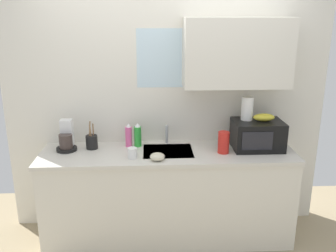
{
  "coord_description": "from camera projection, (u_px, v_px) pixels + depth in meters",
  "views": [
    {
      "loc": [
        -0.16,
        -3.2,
        2.14
      ],
      "look_at": [
        0.0,
        0.0,
        1.15
      ],
      "focal_mm": 39.43,
      "sensor_mm": 36.0,
      "label": 1
    }
  ],
  "objects": [
    {
      "name": "kitchen_wall_assembly",
      "position": [
        179.0,
        96.0,
        3.59
      ],
      "size": [
        3.14,
        0.42,
        2.5
      ],
      "color": "silver",
      "rests_on": "ground"
    },
    {
      "name": "counter_unit",
      "position": [
        168.0,
        194.0,
        3.56
      ],
      "size": [
        2.37,
        0.63,
        0.9
      ],
      "color": "silver",
      "rests_on": "ground"
    },
    {
      "name": "sink_faucet",
      "position": [
        166.0,
        134.0,
        3.63
      ],
      "size": [
        0.03,
        0.03,
        0.18
      ],
      "primitive_type": "cylinder",
      "color": "#B2B5BA",
      "rests_on": "counter_unit"
    },
    {
      "name": "microwave",
      "position": [
        257.0,
        135.0,
        3.47
      ],
      "size": [
        0.46,
        0.35,
        0.27
      ],
      "color": "black",
      "rests_on": "counter_unit"
    },
    {
      "name": "banana_bunch",
      "position": [
        264.0,
        117.0,
        3.43
      ],
      "size": [
        0.2,
        0.11,
        0.07
      ],
      "primitive_type": "ellipsoid",
      "color": "gold",
      "rests_on": "microwave"
    },
    {
      "name": "paper_towel_roll",
      "position": [
        247.0,
        108.0,
        3.45
      ],
      "size": [
        0.11,
        0.11,
        0.22
      ],
      "primitive_type": "cylinder",
      "color": "white",
      "rests_on": "microwave"
    },
    {
      "name": "coffee_maker",
      "position": [
        67.0,
        139.0,
        3.45
      ],
      "size": [
        0.19,
        0.21,
        0.28
      ],
      "color": "black",
      "rests_on": "counter_unit"
    },
    {
      "name": "dish_soap_bottle_green",
      "position": [
        138.0,
        135.0,
        3.54
      ],
      "size": [
        0.07,
        0.07,
        0.23
      ],
      "color": "green",
      "rests_on": "counter_unit"
    },
    {
      "name": "dish_soap_bottle_pink",
      "position": [
        129.0,
        136.0,
        3.53
      ],
      "size": [
        0.06,
        0.06,
        0.23
      ],
      "color": "#E55999",
      "rests_on": "counter_unit"
    },
    {
      "name": "cereal_canister",
      "position": [
        224.0,
        142.0,
        3.37
      ],
      "size": [
        0.1,
        0.1,
        0.2
      ],
      "primitive_type": "cylinder",
      "color": "red",
      "rests_on": "counter_unit"
    },
    {
      "name": "mug_white",
      "position": [
        132.0,
        153.0,
        3.26
      ],
      "size": [
        0.08,
        0.08,
        0.09
      ],
      "primitive_type": "cylinder",
      "color": "white",
      "rests_on": "counter_unit"
    },
    {
      "name": "utensil_crock",
      "position": [
        92.0,
        142.0,
        3.49
      ],
      "size": [
        0.11,
        0.11,
        0.27
      ],
      "color": "black",
      "rests_on": "counter_unit"
    },
    {
      "name": "small_bowl",
      "position": [
        157.0,
        157.0,
        3.22
      ],
      "size": [
        0.13,
        0.13,
        0.06
      ],
      "primitive_type": "ellipsoid",
      "color": "beige",
      "rests_on": "counter_unit"
    }
  ]
}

